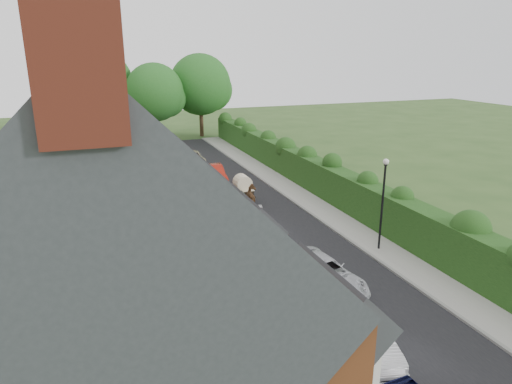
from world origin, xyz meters
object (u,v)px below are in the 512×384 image
lamppost (383,193)px  car_silver_b (321,274)px  car_silver_a (366,336)px  car_black (170,142)px  car_white (254,232)px  horse_cart (243,186)px  car_red (213,175)px  car_green (238,202)px  car_grey (174,154)px  horse (253,199)px  car_beige (192,158)px

lamppost → car_silver_b: (-5.00, -2.60, -2.58)m
car_silver_a → car_black: (0.02, 39.06, 0.08)m
car_white → horse_cart: 7.90m
car_red → car_silver_b: bearing=-86.4°
car_green → car_grey: size_ratio=0.89×
horse → car_grey: bearing=-76.4°
car_grey → horse: bearing=-71.6°
car_green → car_black: size_ratio=0.96×
car_grey → horse_cart: bearing=-70.5°
car_white → car_red: size_ratio=1.11×
car_beige → horse_cart: 12.40m
car_red → car_grey: (-1.40, 9.46, -0.10)m
car_white → car_black: car_white is taller
car_silver_b → car_silver_a: bearing=-104.8°
car_beige → horse: size_ratio=2.32×
car_red → car_black: size_ratio=1.09×
car_white → car_grey: (-0.29, 22.26, -0.08)m
car_silver_b → car_green: car_silver_b is taller
car_beige → car_black: car_black is taller
car_red → car_black: car_red is taller
horse → car_black: bearing=-80.2°
car_white → car_black: size_ratio=1.21×
car_silver_a → car_white: bearing=103.4°
horse → horse_cart: bearing=-84.0°
car_silver_b → car_grey: car_silver_b is taller
car_green → car_beige: car_green is taller
lamppost → car_grey: (-6.40, 25.40, -2.62)m
car_white → horse: horse is taller
car_red → car_beige: (-0.10, 7.21, -0.14)m
car_silver_b → car_white: bearing=94.7°
car_silver_a → car_green: (0.43, 15.91, 0.05)m
lamppost → car_green: size_ratio=1.24×
car_silver_b → car_white: 5.85m
car_grey → horse: size_ratio=2.36×
car_silver_b → horse_cart: (0.82, 13.39, 0.41)m
car_silver_b → car_green: 11.20m
car_red → lamppost: bearing=-69.0°
car_silver_b → horse: 11.28m
car_silver_a → car_black: 39.06m
horse → car_beige: bearing=-80.3°
lamppost → car_black: (-5.68, 31.75, -2.56)m
car_silver_b → horse: size_ratio=2.62×
horse → lamppost: bearing=121.8°
lamppost → car_grey: 26.32m
car_white → car_beige: bearing=97.6°
car_white → car_silver_b: bearing=-68.5°
car_beige → horse_cart: horse_cart is taller
car_silver_a → car_grey: size_ratio=0.86×
car_silver_b → car_red: size_ratio=1.10×
car_silver_a → car_grey: car_grey is taller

